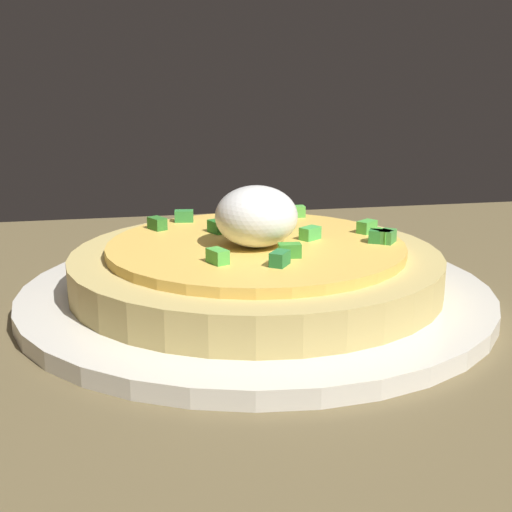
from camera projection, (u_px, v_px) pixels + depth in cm
name	position (u px, v px, depth cm)	size (l,w,h in cm)	color
dining_table	(335.00, 419.00, 33.38)	(100.63, 80.66, 2.96)	brown
plate	(256.00, 294.00, 44.83)	(29.32, 29.32, 1.04)	silver
pizza	(256.00, 263.00, 44.24)	(22.97, 22.97, 6.55)	tan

